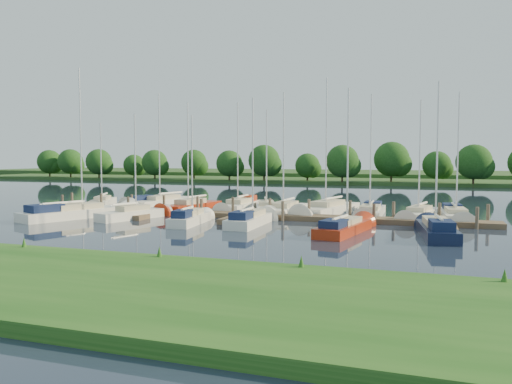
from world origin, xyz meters
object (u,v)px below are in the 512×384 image
(dock, at_px, (243,216))
(sailboat_s_2, at_px, (191,220))
(sailboat_n_5, at_px, (266,209))
(motorboat, at_px, (141,204))
(sailboat_n_0, at_px, (103,203))

(dock, bearing_deg, sailboat_s_2, -119.70)
(dock, height_order, sailboat_n_5, sailboat_n_5)
(dock, xyz_separation_m, sailboat_n_5, (0.42, 5.12, 0.07))
(sailboat_s_2, bearing_deg, dock, 54.54)
(motorboat, xyz_separation_m, sailboat_n_5, (13.77, -0.50, -0.05))
(dock, height_order, sailboat_n_0, sailboat_n_0)
(sailboat_n_0, height_order, sailboat_s_2, sailboat_n_0)
(sailboat_s_2, bearing_deg, sailboat_n_0, 140.76)
(sailboat_n_5, bearing_deg, sailboat_s_2, 52.13)
(dock, height_order, sailboat_s_2, sailboat_s_2)
(sailboat_n_0, distance_m, sailboat_s_2, 18.35)
(sailboat_n_0, relative_size, motorboat, 1.93)
(sailboat_n_0, bearing_deg, sailboat_n_5, 155.57)
(sailboat_n_0, height_order, sailboat_n_5, sailboat_n_5)
(sailboat_n_0, bearing_deg, motorboat, 158.32)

